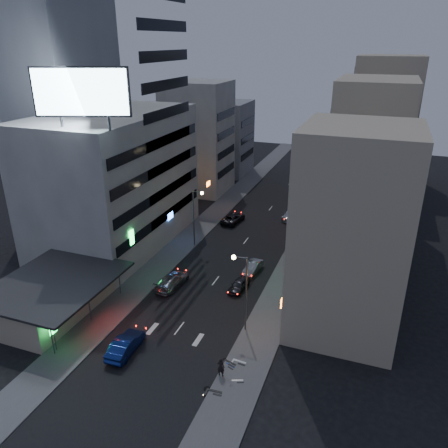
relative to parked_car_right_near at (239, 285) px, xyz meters
The scene contains 29 objects.
ground 13.45m from the parked_car_right_near, 104.20° to the right, with size 180.00×180.00×0.00m, color black.
sidewalk_left 20.40m from the parked_car_right_near, 123.63° to the left, with size 4.00×120.00×0.12m, color #4C4C4F.
sidewalk_right 17.63m from the parked_car_right_near, 74.51° to the left, with size 4.00×120.00×0.12m, color #4C4C4F.
food_court 20.47m from the parked_car_right_near, 147.34° to the right, with size 11.00×13.00×3.88m.
white_building 23.03m from the parked_car_right_near, 161.02° to the left, with size 14.00×24.00×18.00m, color #B8B8B3.
grey_tower 35.01m from the parked_car_right_near, 161.19° to the left, with size 10.00×14.00×34.00m, color gray.
shophouse_near 15.20m from the parked_car_right_near, 12.15° to the right, with size 10.00×11.00×20.00m, color tan.
shophouse_mid 16.85m from the parked_car_right_near, 36.35° to the left, with size 11.00×12.00×16.00m, color gray.
shophouse_far 26.97m from the parked_car_right_near, 61.96° to the left, with size 10.00×14.00×22.00m, color tan.
far_left_a 38.26m from the parked_car_right_near, 120.44° to the left, with size 11.00×10.00×20.00m, color #B8B8B3.
far_left_b 49.42m from the parked_car_right_near, 113.22° to the left, with size 12.00×10.00×15.00m, color gray.
far_right_a 39.83m from the parked_car_right_near, 71.73° to the left, with size 11.00×12.00×18.00m, color gray.
far_right_b 53.75m from the parked_car_right_near, 76.01° to the left, with size 12.00×12.00×24.00m, color tan.
billboard 26.76m from the parked_car_right_near, 169.41° to the right, with size 9.52×3.75×6.20m.
street_lamp_right_near 8.85m from the parked_car_right_near, 69.61° to the right, with size 1.60×0.44×8.02m.
street_lamp_left 13.70m from the parked_car_right_near, 135.69° to the left, with size 1.60×0.44×8.02m.
street_lamp_right_far 27.51m from the parked_car_right_near, 84.48° to the left, with size 1.60×0.44×8.02m.
parked_car_right_near is the anchor object (origin of this frame).
parked_car_right_mid 4.50m from the parked_car_right_near, 86.69° to the left, with size 1.40×4.02×1.33m, color #9B9EA3.
parked_car_left 20.24m from the parked_car_right_near, 111.12° to the left, with size 2.35×5.10×1.42m, color #242328.
parked_car_right_far 23.69m from the parked_car_right_near, 87.63° to the left, with size 2.17×5.34×1.55m, color #A4A6AC.
road_car_blue 15.33m from the parked_car_right_near, 114.45° to the right, with size 1.69×4.84×1.60m, color navy.
road_car_silver 7.83m from the parked_car_right_near, 165.22° to the right, with size 2.15×5.29×1.53m, color #94959C.
person 14.23m from the parked_car_right_near, 77.80° to the right, with size 0.67×0.44×1.83m, color black.
scooter_black_a 16.08m from the parked_car_right_near, 76.25° to the right, with size 2.02×0.67×1.24m, color black, non-canonical shape.
scooter_silver_a 14.56m from the parked_car_right_near, 70.08° to the right, with size 1.66×0.55×1.01m, color #B5B6BD, non-canonical shape.
scooter_blue 13.14m from the parked_car_right_near, 72.82° to the right, with size 1.66×0.55×1.01m, color navy, non-canonical shape.
scooter_black_b 12.77m from the parked_car_right_near, 72.38° to the right, with size 1.84×0.61×1.12m, color black, non-canonical shape.
scooter_silver_b 12.50m from the parked_car_right_near, 68.37° to the right, with size 1.91×0.64×1.17m, color silver, non-canonical shape.
Camera 1 is at (16.73, -28.31, 26.63)m, focal length 35.00 mm.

